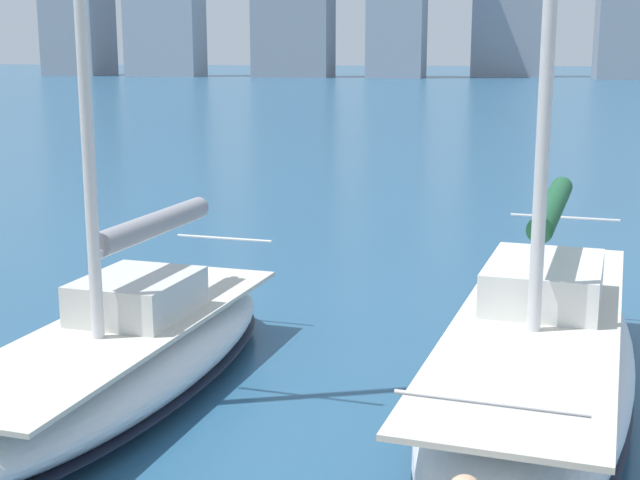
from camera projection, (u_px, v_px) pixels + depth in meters
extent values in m
cube|color=#9096A0|center=(629.00, 17.00, 150.40)|extent=(10.23, 11.65, 20.70)
ellipsoid|color=white|center=(536.00, 366.00, 11.30)|extent=(3.42, 9.62, 1.25)
ellipsoid|color=black|center=(535.00, 391.00, 11.37)|extent=(3.44, 9.66, 0.10)
cube|color=beige|center=(539.00, 316.00, 11.17)|extent=(2.87, 8.45, 0.06)
cube|color=silver|center=(544.00, 282.00, 11.63)|extent=(1.65, 2.22, 0.55)
cylinder|color=silver|center=(552.00, 214.00, 12.12)|extent=(0.56, 3.94, 0.12)
cylinder|color=#1E5633|center=(552.00, 206.00, 12.09)|extent=(0.72, 3.65, 0.32)
cylinder|color=silver|center=(490.00, 403.00, 7.05)|extent=(1.54, 0.21, 0.04)
cylinder|color=silver|center=(565.00, 217.00, 14.98)|extent=(1.78, 0.24, 0.04)
ellipsoid|color=silver|center=(123.00, 362.00, 11.88)|extent=(2.92, 7.72, 0.93)
ellipsoid|color=black|center=(124.00, 380.00, 11.94)|extent=(2.94, 7.76, 0.10)
cube|color=beige|center=(121.00, 327.00, 11.78)|extent=(2.44, 6.79, 0.06)
cube|color=silver|center=(137.00, 296.00, 12.14)|extent=(1.50, 1.78, 0.55)
cylinder|color=silver|center=(81.00, 11.00, 10.42)|extent=(0.16, 0.16, 8.01)
cylinder|color=silver|center=(155.00, 232.00, 12.51)|extent=(0.40, 3.17, 0.12)
cylinder|color=gray|center=(155.00, 224.00, 12.48)|extent=(0.58, 2.94, 0.32)
cylinder|color=silver|center=(224.00, 238.00, 14.84)|extent=(1.69, 0.19, 0.04)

